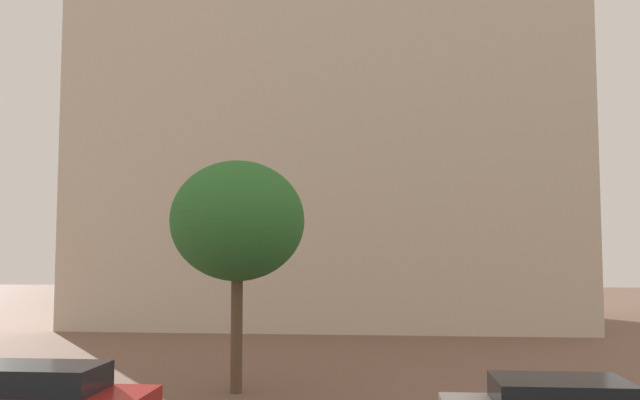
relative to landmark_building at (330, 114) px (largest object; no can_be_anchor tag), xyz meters
name	(u,v)px	position (x,y,z in m)	size (l,w,h in m)	color
landmark_building	(330,114)	(0.00, 0.00, 0.00)	(24.93, 12.25, 34.17)	beige
tree_curb_far	(238,221)	(-1.07, -18.29, -6.64)	(3.60, 3.60, 6.17)	brown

